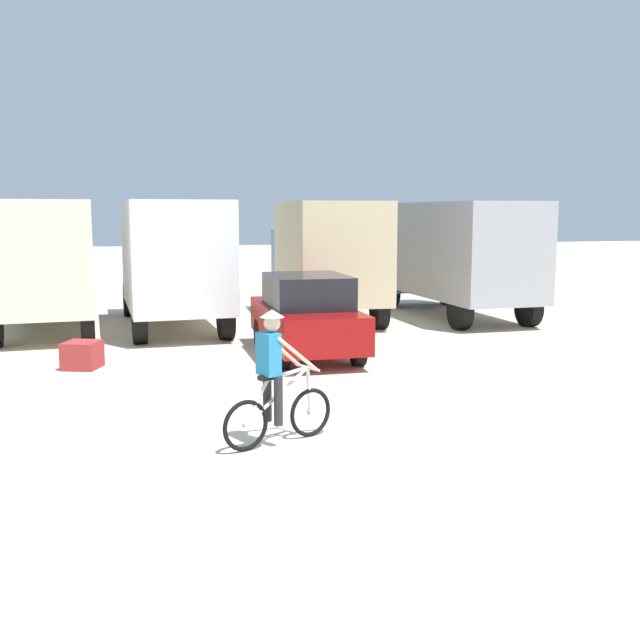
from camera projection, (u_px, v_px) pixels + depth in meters
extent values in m
plane|color=beige|center=(419.00, 429.00, 10.74)|extent=(120.00, 120.00, 0.00)
cube|color=beige|center=(42.00, 255.00, 18.81)|extent=(2.73, 5.34, 2.70)
cube|color=#4C6B9E|center=(48.00, 266.00, 22.09)|extent=(2.29, 1.64, 2.00)
cube|color=black|center=(49.00, 253.00, 22.70)|extent=(2.02, 0.21, 0.80)
cylinder|color=black|center=(13.00, 301.00, 21.83)|extent=(0.38, 1.02, 1.00)
cylinder|color=black|center=(86.00, 299.00, 22.44)|extent=(0.38, 1.02, 1.00)
cylinder|color=black|center=(87.00, 322.00, 17.73)|extent=(0.38, 1.02, 1.00)
cube|color=white|center=(174.00, 254.00, 19.27)|extent=(2.68, 5.32, 2.70)
cube|color=silver|center=(163.00, 265.00, 22.56)|extent=(2.28, 1.62, 2.00)
cube|color=black|center=(160.00, 252.00, 23.18)|extent=(2.03, 0.19, 0.80)
cylinder|color=black|center=(129.00, 299.00, 22.32)|extent=(0.37, 1.02, 1.00)
cylinder|color=black|center=(198.00, 297.00, 22.91)|extent=(0.37, 1.02, 1.00)
cylinder|color=black|center=(140.00, 323.00, 17.59)|extent=(0.37, 1.02, 1.00)
cylinder|color=black|center=(226.00, 319.00, 18.18)|extent=(0.37, 1.02, 1.00)
cube|color=#CCB78E|center=(329.00, 250.00, 21.10)|extent=(2.64, 5.31, 2.70)
cube|color=#4C6B9E|center=(308.00, 261.00, 24.47)|extent=(2.27, 1.60, 2.00)
cube|color=black|center=(304.00, 249.00, 25.10)|extent=(2.03, 0.17, 0.80)
cylinder|color=black|center=(277.00, 292.00, 24.32)|extent=(0.37, 1.01, 1.00)
cylinder|color=black|center=(339.00, 291.00, 24.71)|extent=(0.37, 1.01, 1.00)
cylinder|color=black|center=(304.00, 312.00, 19.48)|extent=(0.37, 1.01, 1.00)
cylinder|color=black|center=(380.00, 310.00, 19.87)|extent=(0.37, 1.01, 1.00)
cube|color=#9E9EA3|center=(467.00, 250.00, 21.36)|extent=(2.61, 5.29, 2.70)
cube|color=#4C6B9E|center=(419.00, 260.00, 24.67)|extent=(2.26, 1.59, 2.00)
cube|color=black|center=(410.00, 249.00, 25.28)|extent=(2.03, 0.16, 0.80)
cylinder|color=black|center=(390.00, 292.00, 24.43)|extent=(0.36, 1.01, 1.00)
cylinder|color=black|center=(448.00, 290.00, 24.99)|extent=(0.36, 1.01, 1.00)
cylinder|color=black|center=(460.00, 311.00, 19.69)|extent=(0.36, 1.01, 1.00)
cylinder|color=black|center=(529.00, 308.00, 20.25)|extent=(0.36, 1.01, 1.00)
cube|color=maroon|center=(306.00, 323.00, 16.11)|extent=(1.77, 4.20, 0.76)
cube|color=black|center=(307.00, 291.00, 15.86)|extent=(1.60, 2.10, 0.68)
cylinder|color=black|center=(260.00, 333.00, 17.23)|extent=(0.22, 0.64, 0.64)
cylinder|color=black|center=(326.00, 330.00, 17.60)|extent=(0.22, 0.64, 0.64)
cylinder|color=black|center=(282.00, 353.00, 14.73)|extent=(0.22, 0.64, 0.64)
cylinder|color=black|center=(358.00, 350.00, 15.10)|extent=(0.22, 0.64, 0.64)
torus|color=black|center=(310.00, 412.00, 10.33)|extent=(0.65, 0.33, 0.68)
cylinder|color=silver|center=(310.00, 412.00, 10.33)|extent=(0.11, 0.11, 0.08)
torus|color=black|center=(246.00, 426.00, 9.69)|extent=(0.65, 0.33, 0.68)
cylinder|color=silver|center=(246.00, 426.00, 9.69)|extent=(0.11, 0.11, 0.08)
cylinder|color=silver|center=(277.00, 396.00, 9.95)|extent=(0.96, 0.46, 0.68)
cylinder|color=silver|center=(288.00, 373.00, 10.01)|extent=(0.62, 0.31, 0.13)
cylinder|color=silver|center=(257.00, 402.00, 9.75)|extent=(0.37, 0.20, 0.59)
cylinder|color=silver|center=(309.00, 390.00, 10.26)|extent=(0.11, 0.09, 0.64)
cylinder|color=silver|center=(307.00, 367.00, 10.20)|extent=(0.24, 0.49, 0.04)
cube|color=black|center=(267.00, 377.00, 9.81)|extent=(0.27, 0.21, 0.06)
cube|color=teal|center=(268.00, 354.00, 9.78)|extent=(0.31, 0.37, 0.56)
sphere|color=beige|center=(272.00, 323.00, 9.76)|extent=(0.22, 0.22, 0.22)
cone|color=silver|center=(272.00, 313.00, 9.74)|extent=(0.32, 0.32, 0.10)
cylinder|color=#26262B|center=(267.00, 397.00, 10.01)|extent=(0.12, 0.12, 0.66)
cylinder|color=#26262B|center=(278.00, 401.00, 9.80)|extent=(0.12, 0.12, 0.66)
cylinder|color=beige|center=(282.00, 350.00, 10.13)|extent=(0.58, 0.34, 0.53)
cylinder|color=beige|center=(298.00, 354.00, 9.85)|extent=(0.61, 0.26, 0.53)
cube|color=#9E2D2D|center=(82.00, 355.00, 14.84)|extent=(0.84, 0.86, 0.54)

